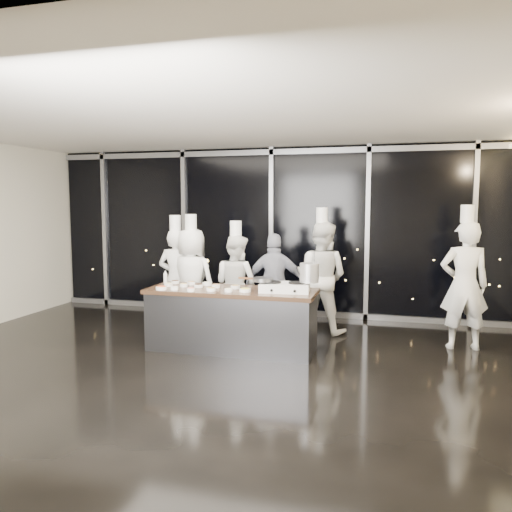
% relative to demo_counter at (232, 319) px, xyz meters
% --- Properties ---
extents(ground, '(9.00, 9.00, 0.00)m').
position_rel_demo_counter_xyz_m(ground, '(0.00, -0.90, -0.45)').
color(ground, black).
rests_on(ground, ground).
extents(room_shell, '(9.02, 7.02, 3.21)m').
position_rel_demo_counter_xyz_m(room_shell, '(0.18, -0.90, 1.79)').
color(room_shell, beige).
rests_on(room_shell, ground).
extents(window_wall, '(8.90, 0.11, 3.20)m').
position_rel_demo_counter_xyz_m(window_wall, '(0.00, 2.53, 1.14)').
color(window_wall, black).
rests_on(window_wall, ground).
extents(demo_counter, '(2.46, 0.86, 0.90)m').
position_rel_demo_counter_xyz_m(demo_counter, '(0.00, 0.00, 0.00)').
color(demo_counter, '#3C3C41').
rests_on(demo_counter, ground).
extents(stove, '(0.72, 0.49, 0.14)m').
position_rel_demo_counter_xyz_m(stove, '(0.79, -0.00, 0.51)').
color(stove, silver).
rests_on(stove, demo_counter).
extents(frying_pan, '(0.52, 0.32, 0.05)m').
position_rel_demo_counter_xyz_m(frying_pan, '(0.47, -0.03, 0.61)').
color(frying_pan, slate).
rests_on(frying_pan, stove).
extents(stock_pot, '(0.29, 0.29, 0.27)m').
position_rel_demo_counter_xyz_m(stock_pot, '(1.13, 0.05, 0.72)').
color(stock_pot, '#B6B6B8').
rests_on(stock_pot, stove).
extents(prep_bowls, '(1.40, 0.71, 0.05)m').
position_rel_demo_counter_xyz_m(prep_bowls, '(-0.47, -0.05, 0.47)').
color(prep_bowls, white).
rests_on(prep_bowls, demo_counter).
extents(squeeze_bottle, '(0.06, 0.06, 0.21)m').
position_rel_demo_counter_xyz_m(squeeze_bottle, '(-1.14, 0.21, 0.55)').
color(squeeze_bottle, silver).
rests_on(squeeze_bottle, demo_counter).
extents(chef_far_left, '(0.63, 0.42, 1.94)m').
position_rel_demo_counter_xyz_m(chef_far_left, '(-1.30, 0.95, 0.42)').
color(chef_far_left, silver).
rests_on(chef_far_left, ground).
extents(chef_left, '(0.93, 0.68, 1.96)m').
position_rel_demo_counter_xyz_m(chef_left, '(-0.97, 0.86, 0.42)').
color(chef_left, silver).
rests_on(chef_left, ground).
extents(chef_center, '(0.97, 0.87, 1.86)m').
position_rel_demo_counter_xyz_m(chef_center, '(-0.23, 0.95, 0.37)').
color(chef_center, silver).
rests_on(chef_center, ground).
extents(guest, '(1.02, 0.56, 1.65)m').
position_rel_demo_counter_xyz_m(guest, '(0.41, 1.06, 0.37)').
color(guest, '#121A31').
rests_on(guest, ground).
extents(chef_right, '(1.03, 0.89, 2.07)m').
position_rel_demo_counter_xyz_m(chef_right, '(1.12, 1.37, 0.48)').
color(chef_right, silver).
rests_on(chef_right, ground).
extents(chef_side, '(0.74, 0.53, 2.12)m').
position_rel_demo_counter_xyz_m(chef_side, '(3.27, 0.95, 0.51)').
color(chef_side, silver).
rests_on(chef_side, ground).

